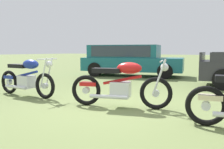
{
  "coord_description": "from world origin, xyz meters",
  "views": [
    {
      "loc": [
        2.85,
        -4.28,
        1.2
      ],
      "look_at": [
        -0.52,
        0.54,
        0.62
      ],
      "focal_mm": 40.03,
      "sensor_mm": 36.0,
      "label": 1
    }
  ],
  "objects": [
    {
      "name": "car_teal",
      "position": [
        -3.17,
        5.68,
        0.83
      ],
      "size": [
        4.83,
        2.95,
        1.43
      ],
      "rotation": [
        0.0,
        0.0,
        0.29
      ],
      "color": "#19606B",
      "rests_on": "ground"
    },
    {
      "name": "motorcycle_red",
      "position": [
        0.05,
        0.05,
        0.48
      ],
      "size": [
        2.06,
        1.01,
        1.02
      ],
      "rotation": [
        0.0,
        0.0,
        0.35
      ],
      "color": "black",
      "rests_on": "ground"
    },
    {
      "name": "motorcycle_blue",
      "position": [
        -2.66,
        -0.28,
        0.48
      ],
      "size": [
        2.04,
        0.64,
        1.02
      ],
      "rotation": [
        0.0,
        0.0,
        0.05
      ],
      "color": "black",
      "rests_on": "ground"
    },
    {
      "name": "ground_plane",
      "position": [
        0.0,
        0.0,
        0.0
      ],
      "size": [
        120.0,
        120.0,
        0.0
      ],
      "primitive_type": "plane",
      "color": "olive"
    }
  ]
}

